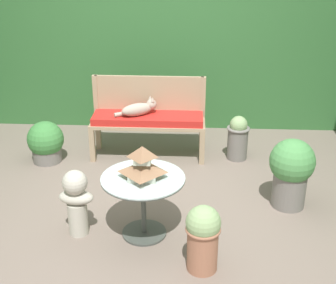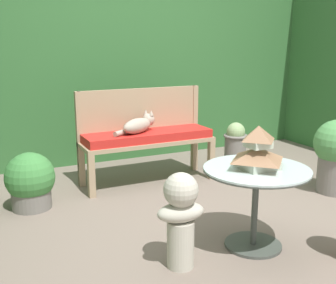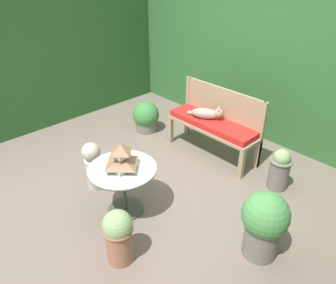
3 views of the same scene
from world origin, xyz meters
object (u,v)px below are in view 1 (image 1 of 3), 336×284
object	(u,v)px
pagoda_birdhouse	(143,164)
garden_bust	(76,199)
garden_bench	(148,122)
potted_plant_path_edge	(46,143)
potted_plant_table_far	(203,236)
patio_table	(143,190)
potted_plant_patio_mid	(291,170)
potted_plant_bench_left	(238,137)
cat	(139,109)

from	to	relation	value
pagoda_birdhouse	garden_bust	distance (m)	0.68
garden_bench	potted_plant_path_edge	distance (m)	1.22
potted_plant_table_far	patio_table	bearing A→B (deg)	138.76
patio_table	potted_plant_patio_mid	bearing A→B (deg)	22.33
potted_plant_path_edge	potted_plant_bench_left	distance (m)	2.26
patio_table	garden_bust	xyz separation A→B (m)	(-0.59, -0.02, -0.10)
potted_plant_patio_mid	pagoda_birdhouse	bearing A→B (deg)	-157.67
garden_bench	potted_plant_patio_mid	world-z (taller)	potted_plant_patio_mid
garden_bench	potted_plant_patio_mid	distance (m)	1.82
cat	potted_plant_table_far	xyz separation A→B (m)	(0.72, -2.05, -0.30)
garden_bust	potted_plant_patio_mid	distance (m)	2.05
pagoda_birdhouse	potted_plant_table_far	distance (m)	0.78
potted_plant_bench_left	potted_plant_table_far	bearing A→B (deg)	-102.13
potted_plant_bench_left	cat	bearing A→B (deg)	-179.71
cat	potted_plant_table_far	world-z (taller)	cat
pagoda_birdhouse	potted_plant_table_far	size ratio (longest dim) A/B	0.55
potted_plant_table_far	potted_plant_patio_mid	bearing A→B (deg)	49.60
cat	pagoda_birdhouse	world-z (taller)	pagoda_birdhouse
pagoda_birdhouse	garden_bench	bearing A→B (deg)	93.93
pagoda_birdhouse	potted_plant_patio_mid	bearing A→B (deg)	22.33
garden_bench	cat	xyz separation A→B (m)	(-0.10, -0.01, 0.16)
patio_table	potted_plant_patio_mid	size ratio (longest dim) A/B	1.03
garden_bust	potted_plant_bench_left	size ratio (longest dim) A/B	1.17
garden_bust	potted_plant_path_edge	distance (m)	1.60
cat	patio_table	world-z (taller)	cat
potted_plant_bench_left	potted_plant_patio_mid	size ratio (longest dim) A/B	0.76
patio_table	potted_plant_path_edge	xyz separation A→B (m)	(-1.30, 1.41, -0.21)
garden_bust	potted_plant_table_far	distance (m)	1.18
potted_plant_path_edge	potted_plant_patio_mid	size ratio (longest dim) A/B	0.70
garden_bench	cat	size ratio (longest dim) A/B	2.74
garden_bench	potted_plant_bench_left	xyz separation A→B (m)	(1.07, -0.01, -0.18)
garden_bust	potted_plant_bench_left	world-z (taller)	garden_bust
garden_bench	pagoda_birdhouse	size ratio (longest dim) A/B	4.28
garden_bench	potted_plant_patio_mid	bearing A→B (deg)	-35.26
garden_bench	garden_bust	size ratio (longest dim) A/B	2.15
cat	potted_plant_bench_left	world-z (taller)	cat
garden_bench	pagoda_birdhouse	world-z (taller)	pagoda_birdhouse
garden_bench	garden_bust	world-z (taller)	garden_bust
potted_plant_bench_left	potted_plant_table_far	xyz separation A→B (m)	(-0.44, -2.06, 0.04)
pagoda_birdhouse	potted_plant_patio_mid	xyz separation A→B (m)	(1.37, 0.56, -0.31)
cat	potted_plant_table_far	distance (m)	2.20
patio_table	cat	bearing A→B (deg)	97.46
patio_table	potted_plant_table_far	bearing A→B (deg)	-41.24
patio_table	pagoda_birdhouse	xyz separation A→B (m)	(0.00, 0.00, 0.24)
patio_table	potted_plant_path_edge	bearing A→B (deg)	132.63
garden_bench	potted_plant_bench_left	bearing A→B (deg)	-0.34
pagoda_birdhouse	garden_bust	size ratio (longest dim) A/B	0.50
garden_bench	potted_plant_table_far	size ratio (longest dim) A/B	2.35
potted_plant_path_edge	potted_plant_patio_mid	distance (m)	2.80
pagoda_birdhouse	garden_bust	bearing A→B (deg)	-178.03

